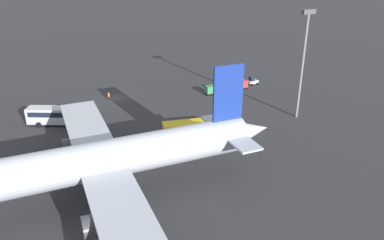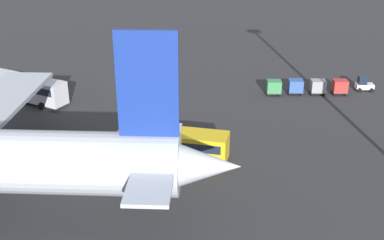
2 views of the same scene
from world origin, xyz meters
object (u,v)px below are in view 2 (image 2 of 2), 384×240
(cargo_cart_red, at_px, (340,86))
(cargo_cart_blue, at_px, (296,86))
(worker_person, at_px, (123,74))
(cargo_cart_grey, at_px, (318,86))
(shuttle_bus_far, at_px, (174,143))
(cargo_cart_green, at_px, (274,87))
(shuttle_bus_near, at_px, (27,87))
(baggage_tug, at_px, (364,84))

(cargo_cart_red, bearing_deg, cargo_cart_blue, -2.85)
(worker_person, xyz_separation_m, cargo_cart_grey, (-27.45, 7.21, 0.32))
(cargo_cart_red, bearing_deg, shuttle_bus_far, 38.54)
(cargo_cart_grey, distance_m, cargo_cart_green, 6.08)
(cargo_cart_red, bearing_deg, shuttle_bus_near, 1.68)
(shuttle_bus_near, xyz_separation_m, cargo_cart_blue, (-36.09, -1.54, -0.83))
(shuttle_bus_near, xyz_separation_m, cargo_cart_red, (-42.17, -1.24, -0.83))
(cargo_cart_red, xyz_separation_m, cargo_cart_grey, (3.04, -0.08, 0.00))
(cargo_cart_green, bearing_deg, cargo_cart_red, 179.41)
(shuttle_bus_far, height_order, cargo_cart_grey, shuttle_bus_far)
(cargo_cart_grey, bearing_deg, baggage_tug, -169.09)
(shuttle_bus_near, relative_size, cargo_cart_grey, 5.56)
(worker_person, bearing_deg, cargo_cart_blue, 164.03)
(baggage_tug, distance_m, worker_person, 34.84)
(baggage_tug, relative_size, cargo_cart_red, 1.18)
(cargo_cart_red, height_order, cargo_cart_grey, same)
(worker_person, height_order, cargo_cart_green, cargo_cart_green)
(shuttle_bus_far, xyz_separation_m, cargo_cart_grey, (-19.77, -18.25, -0.73))
(cargo_cart_grey, bearing_deg, cargo_cart_green, -0.12)
(shuttle_bus_near, distance_m, worker_person, 14.50)
(shuttle_bus_far, height_order, worker_person, shuttle_bus_far)
(cargo_cart_grey, bearing_deg, shuttle_bus_near, 1.93)
(cargo_cart_red, bearing_deg, worker_person, -13.44)
(baggage_tug, xyz_separation_m, cargo_cart_red, (3.85, 1.41, 0.25))
(shuttle_bus_near, relative_size, cargo_cart_blue, 5.56)
(baggage_tug, height_order, cargo_cart_green, baggage_tug)
(cargo_cart_red, bearing_deg, cargo_cart_green, -0.59)
(cargo_cart_grey, bearing_deg, cargo_cart_red, 178.48)
(shuttle_bus_far, bearing_deg, cargo_cart_grey, -122.31)
(worker_person, height_order, cargo_cart_red, cargo_cart_red)
(shuttle_bus_far, xyz_separation_m, worker_person, (7.68, -25.45, -1.05))
(shuttle_bus_near, xyz_separation_m, baggage_tug, (-46.01, -2.65, -1.08))
(worker_person, distance_m, cargo_cart_grey, 28.38)
(cargo_cart_red, relative_size, cargo_cart_grey, 1.00)
(cargo_cart_blue, xyz_separation_m, cargo_cart_green, (3.04, 0.21, 0.00))
(shuttle_bus_far, bearing_deg, worker_person, -58.22)
(cargo_cart_blue, bearing_deg, worker_person, -15.97)
(cargo_cart_grey, height_order, cargo_cart_blue, same)
(baggage_tug, relative_size, cargo_cart_green, 1.18)
(cargo_cart_blue, bearing_deg, shuttle_bus_near, 2.45)
(worker_person, distance_m, cargo_cart_green, 22.56)
(shuttle_bus_far, distance_m, cargo_cart_green, 22.84)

